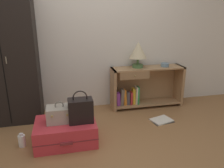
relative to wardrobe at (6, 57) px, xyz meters
name	(u,v)px	position (x,y,z in m)	size (l,w,h in m)	color
ground_plane	(113,157)	(1.23, -1.20, -0.94)	(9.00, 9.00, 0.00)	olive
back_wall	(92,27)	(1.23, 0.30, 0.36)	(6.40, 0.10, 2.60)	silver
wardrobe	(6,57)	(0.00, 0.00, 0.00)	(0.82, 0.47, 1.88)	black
bookshelf	(143,87)	(2.03, 0.08, -0.61)	(1.20, 0.33, 0.67)	#A37A51
table_lamp	(138,51)	(1.93, 0.09, 0.00)	(0.28, 0.28, 0.41)	#4C7542
bowl	(165,65)	(2.38, 0.05, -0.24)	(0.13, 0.13, 0.06)	slate
suitcase_large	(66,132)	(0.73, -0.78, -0.81)	(0.73, 0.54, 0.27)	#D1333D
train_case	(60,114)	(0.68, -0.75, -0.57)	(0.31, 0.23, 0.26)	#A89E8E
handbag	(81,110)	(0.92, -0.82, -0.52)	(0.29, 0.18, 0.39)	black
bottle	(22,140)	(0.22, -0.76, -0.87)	(0.08, 0.08, 0.17)	white
open_book_on_floor	(162,120)	(2.11, -0.53, -0.93)	(0.34, 0.30, 0.02)	white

